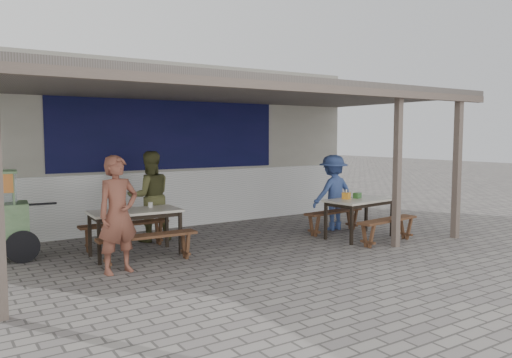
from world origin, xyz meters
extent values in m
plane|color=slate|center=(0.00, 0.00, 0.00)|extent=(60.00, 60.00, 0.00)
cube|color=#B3AFA0|center=(0.00, 3.60, 1.75)|extent=(9.00, 1.20, 3.50)
cube|color=white|center=(0.00, 2.97, 0.60)|extent=(9.00, 0.10, 1.20)
cube|color=#0E0D3F|center=(-0.20, 2.98, 2.05)|extent=(5.00, 0.03, 1.60)
cube|color=#605753|center=(0.00, 1.00, 2.75)|extent=(9.00, 4.20, 0.12)
cube|color=#6D5D52|center=(0.00, -1.05, 2.65)|extent=(9.00, 0.12, 0.12)
cube|color=#6D5D52|center=(3.90, -1.00, 1.35)|extent=(0.12, 0.12, 2.70)
cube|color=#6D5D52|center=(2.35, -0.90, 1.35)|extent=(0.11, 0.11, 2.70)
cube|color=beige|center=(-1.72, 0.98, 0.73)|extent=(1.46, 0.78, 0.04)
cube|color=black|center=(-1.72, 0.98, 0.67)|extent=(1.36, 0.68, 0.06)
cube|color=black|center=(-2.39, 0.69, 0.35)|extent=(0.05, 0.05, 0.71)
cube|color=black|center=(-1.07, 0.65, 0.35)|extent=(0.05, 0.05, 0.71)
cube|color=black|center=(-2.36, 1.30, 0.35)|extent=(0.05, 0.05, 0.71)
cube|color=black|center=(-1.05, 1.26, 0.35)|extent=(0.05, 0.05, 0.71)
cube|color=brown|center=(-1.74, 0.36, 0.43)|extent=(1.54, 0.33, 0.04)
cube|color=brown|center=(-2.36, 0.39, 0.21)|extent=(0.06, 0.28, 0.41)
cube|color=brown|center=(-1.12, 0.34, 0.21)|extent=(0.06, 0.28, 0.41)
cube|color=brown|center=(-1.70, 1.59, 0.43)|extent=(1.54, 0.33, 0.04)
cube|color=brown|center=(-2.31, 1.61, 0.21)|extent=(0.06, 0.28, 0.41)
cube|color=brown|center=(-1.08, 1.57, 0.21)|extent=(0.06, 0.28, 0.41)
cube|color=beige|center=(2.36, 0.01, 0.73)|extent=(1.42, 0.89, 0.04)
cube|color=black|center=(2.36, 0.01, 0.67)|extent=(1.31, 0.78, 0.06)
cube|color=black|center=(1.79, -0.37, 0.35)|extent=(0.05, 0.05, 0.71)
cube|color=black|center=(3.01, -0.23, 0.35)|extent=(0.05, 0.05, 0.71)
cube|color=black|center=(1.72, 0.24, 0.35)|extent=(0.05, 0.05, 0.71)
cube|color=black|center=(2.93, 0.39, 0.35)|extent=(0.05, 0.05, 0.71)
cube|color=brown|center=(2.44, -0.63, 0.43)|extent=(1.46, 0.45, 0.04)
cube|color=brown|center=(1.87, -0.70, 0.21)|extent=(0.08, 0.28, 0.41)
cube|color=brown|center=(3.01, -0.56, 0.21)|extent=(0.08, 0.28, 0.41)
cube|color=brown|center=(2.29, 0.65, 0.43)|extent=(1.46, 0.45, 0.04)
cube|color=brown|center=(1.72, 0.58, 0.21)|extent=(0.08, 0.28, 0.41)
cube|color=brown|center=(2.85, 0.71, 0.21)|extent=(0.08, 0.28, 0.41)
cylinder|color=black|center=(-3.34, 1.45, 0.25)|extent=(0.51, 0.10, 0.50)
cylinder|color=black|center=(-3.08, 1.77, 0.86)|extent=(0.63, 0.10, 0.04)
imported|color=brown|center=(-2.27, 0.12, 0.84)|extent=(0.68, 0.51, 1.68)
imported|color=brown|center=(-1.10, 1.93, 0.84)|extent=(0.88, 0.72, 1.67)
imported|color=#3C5496|center=(2.51, 0.92, 0.78)|extent=(1.02, 0.61, 1.56)
cube|color=orange|center=(2.15, 0.14, 0.81)|extent=(0.16, 0.16, 0.13)
cube|color=#366E30|center=(2.42, 0.13, 0.80)|extent=(0.18, 0.15, 0.11)
cylinder|color=silver|center=(-1.39, 1.15, 0.79)|extent=(0.07, 0.07, 0.08)
imported|color=white|center=(-1.96, 1.00, 0.77)|extent=(0.24, 0.24, 0.05)
camera|label=1|loc=(-4.46, -6.81, 1.96)|focal=35.00mm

